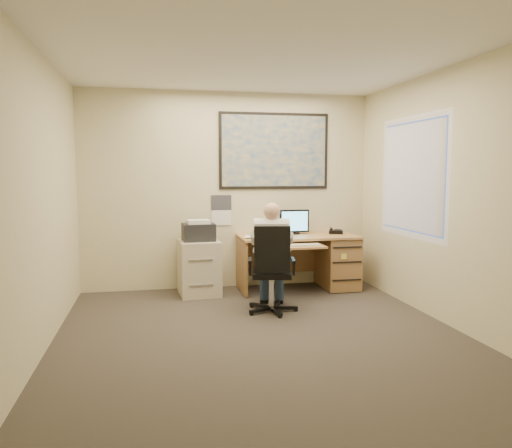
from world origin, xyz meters
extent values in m
cube|color=#36302A|center=(0.00, 0.00, 0.00)|extent=(4.00, 4.50, 0.00)
cube|color=white|center=(0.00, 0.00, 2.70)|extent=(4.00, 4.50, 0.00)
cube|color=beige|center=(0.00, 2.25, 1.35)|extent=(4.00, 0.00, 2.70)
cube|color=beige|center=(0.00, -2.25, 1.35)|extent=(4.00, 0.00, 2.70)
cube|color=beige|center=(-2.00, 0.00, 1.35)|extent=(0.00, 4.50, 2.70)
cube|color=beige|center=(2.00, 0.00, 1.35)|extent=(0.00, 4.50, 2.70)
cube|color=tan|center=(0.90, 1.88, 0.73)|extent=(1.60, 0.75, 0.03)
cube|color=#9E7140|center=(1.48, 1.88, 0.36)|extent=(0.45, 0.70, 0.70)
cube|color=#9E7140|center=(0.12, 1.88, 0.36)|extent=(0.04, 0.70, 0.70)
cube|color=#9E7140|center=(0.90, 2.22, 0.45)|extent=(1.55, 0.03, 0.55)
cylinder|color=black|center=(0.88, 2.02, 0.76)|extent=(0.17, 0.17, 0.02)
cube|color=black|center=(0.88, 2.00, 0.93)|extent=(0.41, 0.04, 0.31)
cube|color=#5DCFFE|center=(0.88, 1.98, 0.93)|extent=(0.37, 0.01, 0.27)
cube|color=tan|center=(0.84, 1.43, 0.66)|extent=(0.55, 0.30, 0.02)
cube|color=beige|center=(0.84, 1.43, 0.68)|extent=(0.43, 0.14, 0.02)
cube|color=black|center=(1.47, 1.95, 0.77)|extent=(0.24, 0.23, 0.05)
cylinder|color=silver|center=(0.54, 1.71, 0.84)|extent=(0.08, 0.08, 0.18)
cylinder|color=white|center=(0.58, 1.88, 0.80)|extent=(0.08, 0.08, 0.10)
cube|color=white|center=(0.45, 1.88, 0.76)|extent=(0.60, 0.56, 0.02)
cube|color=#1E4C93|center=(0.65, 2.23, 1.90)|extent=(1.56, 0.03, 1.06)
cube|color=white|center=(-0.10, 2.24, 1.08)|extent=(0.28, 0.01, 0.42)
cube|color=beige|center=(-0.45, 1.89, 0.36)|extent=(0.55, 0.64, 0.71)
cube|color=black|center=(-0.45, 1.89, 0.83)|extent=(0.43, 0.38, 0.22)
cube|color=white|center=(-0.45, 1.87, 0.96)|extent=(0.30, 0.24, 0.05)
cylinder|color=silver|center=(0.30, 0.89, 0.24)|extent=(0.06, 0.06, 0.38)
cube|color=black|center=(0.30, 0.89, 0.45)|extent=(0.52, 0.52, 0.07)
cube|color=black|center=(0.34, 0.68, 0.76)|extent=(0.40, 0.14, 0.52)
camera|label=1|loc=(-1.02, -4.61, 1.61)|focal=35.00mm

